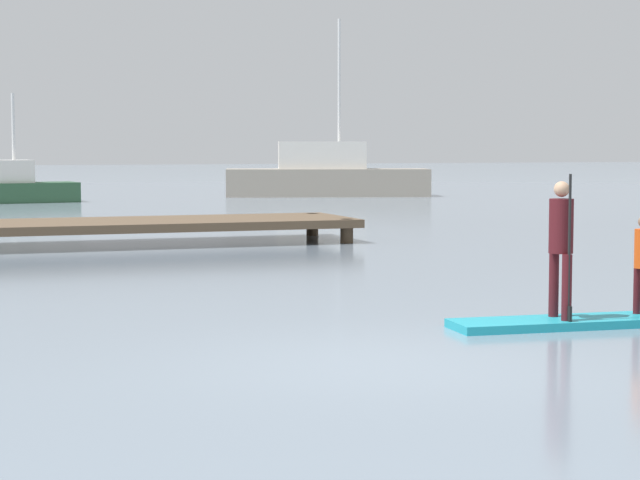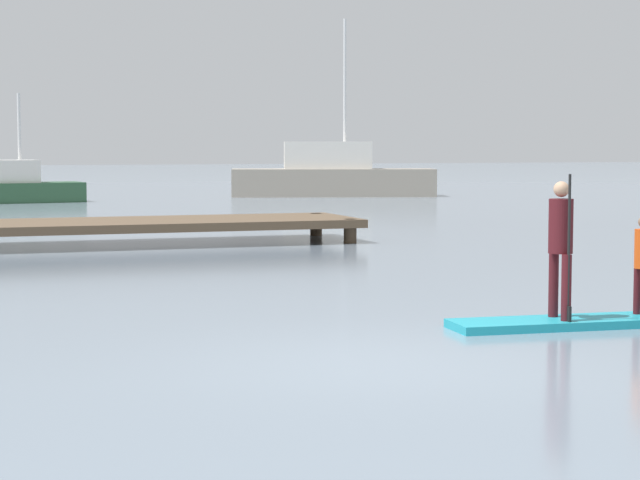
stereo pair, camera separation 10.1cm
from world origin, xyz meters
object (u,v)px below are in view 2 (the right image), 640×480
Objects in this scene: paddleboard_near at (583,322)px; paddler_adult at (561,240)px; fishing_boat_white_large at (332,176)px; fishing_boat_green_midground at (5,187)px.

paddler_adult is (-0.30, 0.02, 0.97)m from paddleboard_near.
fishing_boat_white_large is 13.45m from fishing_boat_green_midground.
fishing_boat_green_midground is (-13.37, -1.42, -0.28)m from fishing_boat_white_large.
fishing_boat_green_midground reaches higher than paddleboard_near.
paddler_adult is 33.13m from fishing_boat_green_midground.
paddleboard_near is 1.02m from paddler_adult.
fishing_boat_white_large is at bearing 6.05° from fishing_boat_green_midground.
fishing_boat_green_midground is (-4.33, 32.90, 0.52)m from paddleboard_near.
paddleboard_near is 33.19m from fishing_boat_green_midground.
fishing_boat_white_large reaches higher than fishing_boat_green_midground.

